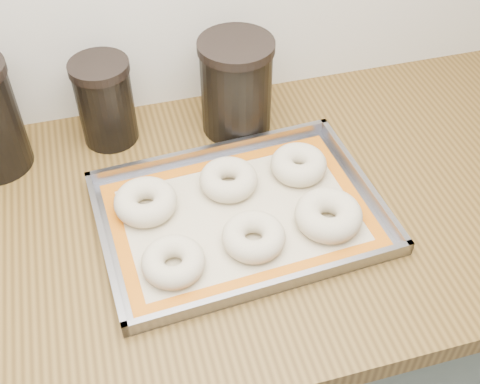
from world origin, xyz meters
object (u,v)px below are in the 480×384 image
object	(u,v)px
baking_tray	(240,214)
bagel_front_right	(328,215)
bagel_front_left	(173,262)
bagel_front_mid	(254,237)
canister_right	(236,86)
canister_mid	(105,102)
bagel_back_left	(146,202)
bagel_back_right	(299,165)
bagel_back_mid	(228,179)

from	to	relation	value
baking_tray	bagel_front_right	world-z (taller)	bagel_front_right
bagel_front_left	bagel_front_mid	world-z (taller)	bagel_front_mid
bagel_front_mid	canister_right	world-z (taller)	canister_right
bagel_front_mid	canister_mid	size ratio (longest dim) A/B	0.61
bagel_front_mid	bagel_back_left	xyz separation A→B (m)	(-0.15, 0.12, 0.00)
bagel_back_right	canister_mid	distance (m)	0.37
bagel_back_right	bagel_front_mid	bearing A→B (deg)	-131.83
bagel_front_right	bagel_back_right	distance (m)	0.13
bagel_front_mid	bagel_back_left	bearing A→B (deg)	141.64
baking_tray	bagel_front_left	xyz separation A→B (m)	(-0.13, -0.08, 0.02)
bagel_back_left	bagel_front_left	bearing A→B (deg)	-81.44
baking_tray	canister_mid	size ratio (longest dim) A/B	2.90
canister_mid	canister_right	size ratio (longest dim) A/B	0.89
bagel_front_left	canister_right	xyz separation A→B (m)	(0.19, 0.32, 0.07)
bagel_back_right	bagel_front_right	bearing A→B (deg)	-87.55
bagel_front_left	bagel_back_mid	bearing A→B (deg)	50.07
bagel_back_mid	baking_tray	bearing A→B (deg)	-88.88
baking_tray	canister_mid	world-z (taller)	canister_mid
bagel_front_right	bagel_back_left	xyz separation A→B (m)	(-0.28, 0.11, -0.00)
baking_tray	bagel_front_left	size ratio (longest dim) A/B	4.89
bagel_front_mid	bagel_back_mid	size ratio (longest dim) A/B	1.00
baking_tray	bagel_back_left	size ratio (longest dim) A/B	4.55
canister_mid	canister_right	distance (m)	0.24
bagel_front_right	canister_mid	size ratio (longest dim) A/B	0.67
bagel_back_left	bagel_back_mid	bearing A→B (deg)	5.99
baking_tray	canister_right	bearing A→B (deg)	76.14
bagel_front_right	canister_mid	bearing A→B (deg)	134.10
bagel_front_mid	bagel_back_right	size ratio (longest dim) A/B	1.01
bagel_front_left	bagel_back_right	bearing A→B (deg)	30.98
bagel_front_mid	bagel_front_right	world-z (taller)	bagel_front_right
baking_tray	canister_right	size ratio (longest dim) A/B	2.57
canister_right	bagel_back_right	bearing A→B (deg)	-66.91
baking_tray	bagel_front_right	size ratio (longest dim) A/B	4.33
bagel_front_right	canister_mid	world-z (taller)	canister_mid
bagel_back_mid	bagel_front_left	bearing A→B (deg)	-129.93
bagel_front_left	bagel_back_right	world-z (taller)	bagel_back_right
bagel_back_right	canister_right	world-z (taller)	canister_right
baking_tray	bagel_front_mid	size ratio (longest dim) A/B	4.75
bagel_back_right	canister_mid	world-z (taller)	canister_mid
canister_right	baking_tray	bearing A→B (deg)	-103.86
bagel_front_mid	bagel_back_left	size ratio (longest dim) A/B	0.96
canister_right	bagel_front_left	bearing A→B (deg)	-120.38
bagel_front_left	baking_tray	bearing A→B (deg)	32.44
bagel_front_right	canister_mid	xyz separation A→B (m)	(-0.31, 0.32, 0.06)
bagel_back_mid	bagel_back_right	world-z (taller)	bagel_back_right
bagel_back_mid	canister_mid	world-z (taller)	canister_mid
bagel_front_right	bagel_back_mid	bearing A→B (deg)	136.81
baking_tray	bagel_back_left	xyz separation A→B (m)	(-0.15, 0.05, 0.02)
bagel_front_right	canister_mid	distance (m)	0.46
bagel_back_left	bagel_back_mid	xyz separation A→B (m)	(0.15, 0.02, -0.00)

